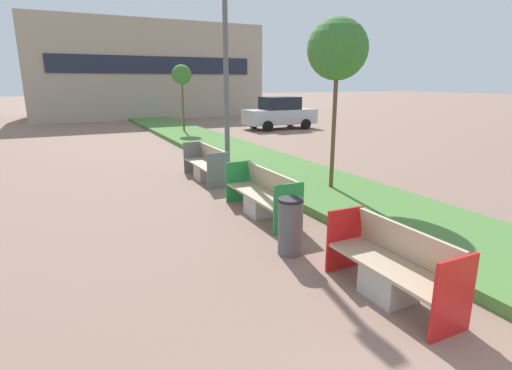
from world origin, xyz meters
TOP-DOWN VIEW (x-y plane):
  - planter_grass_strip at (3.20, 12.00)m, footprint 2.80×120.00m
  - building_backdrop at (4.00, 34.41)m, footprint 17.09×8.97m
  - bench_red_frame at (0.94, 3.44)m, footprint 0.65×1.89m
  - bench_green_frame at (0.94, 7.12)m, footprint 0.65×2.33m
  - bench_grey_frame at (0.94, 10.64)m, footprint 0.65×2.18m
  - litter_bin at (0.45, 5.17)m, footprint 0.41×0.41m
  - street_lamp_post at (1.55, 10.52)m, footprint 0.24×0.44m
  - sapling_tree_near at (3.22, 7.82)m, footprint 1.40×1.40m
  - sapling_tree_far at (3.22, 20.76)m, footprint 1.01×1.01m
  - parked_car_distant at (9.04, 20.77)m, footprint 4.21×2.00m

SIDE VIEW (x-z plane):
  - planter_grass_strip at x=3.20m, z-range 0.00..0.18m
  - bench_red_frame at x=0.94m, z-range -0.11..0.83m
  - bench_grey_frame at x=0.94m, z-range -0.10..0.84m
  - bench_green_frame at x=0.94m, z-range -0.10..0.84m
  - litter_bin at x=0.45m, z-range 0.00..0.94m
  - parked_car_distant at x=9.04m, z-range -0.02..1.84m
  - sapling_tree_far at x=3.22m, z-range 1.24..4.82m
  - sapling_tree_near at x=3.22m, z-range 1.35..5.49m
  - building_backdrop at x=4.00m, z-range 0.00..7.05m
  - street_lamp_post at x=1.55m, z-range 0.38..8.14m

